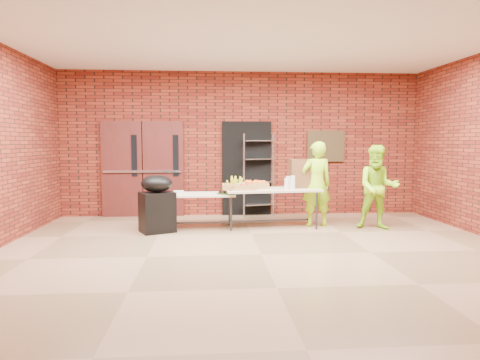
# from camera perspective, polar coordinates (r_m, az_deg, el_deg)

# --- Properties ---
(room) EXTENTS (8.08, 7.08, 3.28)m
(room) POSITION_cam_1_polar(r_m,az_deg,el_deg) (6.13, 2.89, 4.69)
(room) COLOR brown
(room) RESTS_ON ground
(double_doors) EXTENTS (1.78, 0.12, 2.10)m
(double_doors) POSITION_cam_1_polar(r_m,az_deg,el_deg) (9.65, -12.82, 1.45)
(double_doors) COLOR #4E1617
(double_doors) RESTS_ON room
(dark_doorway) EXTENTS (1.10, 0.06, 2.10)m
(dark_doorway) POSITION_cam_1_polar(r_m,az_deg,el_deg) (9.60, 0.88, 1.54)
(dark_doorway) COLOR black
(dark_doorway) RESTS_ON room
(bronze_plaque) EXTENTS (0.85, 0.04, 0.70)m
(bronze_plaque) POSITION_cam_1_polar(r_m,az_deg,el_deg) (9.90, 11.35, 4.44)
(bronze_plaque) COLOR #3A2B17
(bronze_plaque) RESTS_ON room
(wire_rack) EXTENTS (0.70, 0.38, 1.83)m
(wire_rack) POSITION_cam_1_polar(r_m,az_deg,el_deg) (9.50, 2.48, 0.67)
(wire_rack) COLOR #B9BAC0
(wire_rack) RESTS_ON room
(table_left) EXTENTS (1.63, 0.68, 0.67)m
(table_left) POSITION_cam_1_polar(r_m,az_deg,el_deg) (8.14, -6.45, -2.20)
(table_left) COLOR beige
(table_left) RESTS_ON room
(table_right) EXTENTS (1.88, 0.94, 0.75)m
(table_right) POSITION_cam_1_polar(r_m,az_deg,el_deg) (8.27, 4.28, -1.60)
(table_right) COLOR beige
(table_right) RESTS_ON room
(basket_bananas) EXTENTS (0.44, 0.34, 0.14)m
(basket_bananas) POSITION_cam_1_polar(r_m,az_deg,el_deg) (8.10, -0.82, -0.85)
(basket_bananas) COLOR #A88144
(basket_bananas) RESTS_ON table_right
(basket_oranges) EXTENTS (0.49, 0.38, 0.15)m
(basket_oranges) POSITION_cam_1_polar(r_m,az_deg,el_deg) (8.29, 2.07, -0.67)
(basket_oranges) COLOR #A88144
(basket_oranges) RESTS_ON table_right
(basket_apples) EXTENTS (0.42, 0.33, 0.13)m
(basket_apples) POSITION_cam_1_polar(r_m,az_deg,el_deg) (8.04, 0.62, -0.91)
(basket_apples) COLOR #A88144
(basket_apples) RESTS_ON table_right
(muffin_tray) EXTENTS (0.39, 0.39, 0.10)m
(muffin_tray) POSITION_cam_1_polar(r_m,az_deg,el_deg) (8.03, -1.74, -1.55)
(muffin_tray) COLOR #124715
(muffin_tray) RESTS_ON table_left
(napkin_box) EXTENTS (0.18, 0.12, 0.06)m
(napkin_box) POSITION_cam_1_polar(r_m,az_deg,el_deg) (8.11, -8.19, -1.63)
(napkin_box) COLOR silver
(napkin_box) RESTS_ON table_left
(coffee_dispenser) EXTENTS (0.42, 0.38, 0.56)m
(coffee_dispenser) POSITION_cam_1_polar(r_m,az_deg,el_deg) (8.51, 8.10, 0.87)
(coffee_dispenser) COLOR brown
(coffee_dispenser) RESTS_ON table_right
(cup_stack_front) EXTENTS (0.07, 0.07, 0.22)m
(cup_stack_front) POSITION_cam_1_polar(r_m,az_deg,el_deg) (8.11, 6.20, -0.52)
(cup_stack_front) COLOR silver
(cup_stack_front) RESTS_ON table_right
(cup_stack_mid) EXTENTS (0.09, 0.09, 0.27)m
(cup_stack_mid) POSITION_cam_1_polar(r_m,az_deg,el_deg) (8.13, 7.04, -0.35)
(cup_stack_mid) COLOR silver
(cup_stack_mid) RESTS_ON table_right
(cup_stack_back) EXTENTS (0.08, 0.08, 0.24)m
(cup_stack_back) POSITION_cam_1_polar(r_m,az_deg,el_deg) (8.29, 6.44, -0.33)
(cup_stack_back) COLOR silver
(cup_stack_back) RESTS_ON table_right
(covered_grill) EXTENTS (0.72, 0.68, 1.05)m
(covered_grill) POSITION_cam_1_polar(r_m,az_deg,el_deg) (7.94, -11.00, -3.11)
(covered_grill) COLOR black
(covered_grill) RESTS_ON room
(volunteer_woman) EXTENTS (0.64, 0.46, 1.66)m
(volunteer_woman) POSITION_cam_1_polar(r_m,az_deg,el_deg) (8.44, 10.15, -0.54)
(volunteer_woman) COLOR #96D818
(volunteer_woman) RESTS_ON room
(volunteer_man) EXTENTS (0.91, 0.79, 1.59)m
(volunteer_man) POSITION_cam_1_polar(r_m,az_deg,el_deg) (8.45, 17.91, -0.93)
(volunteer_man) COLOR #96D818
(volunteer_man) RESTS_ON room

